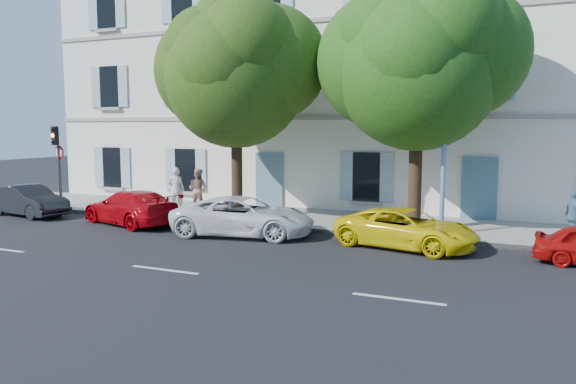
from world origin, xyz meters
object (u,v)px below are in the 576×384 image
at_px(pedestrian_c, 574,216).
at_px(car_red_coupe, 131,207).
at_px(pedestrian_a, 176,190).
at_px(car_yellow_supercar, 406,228).
at_px(road_sign, 60,162).
at_px(car_dark_sedan, 29,201).
at_px(tree_right, 418,69).
at_px(car_white_coupe, 243,216).
at_px(traffic_light, 56,149).
at_px(pedestrian_b, 198,190).
at_px(street_lamp, 445,98).
at_px(tree_left, 236,77).

bearing_deg(pedestrian_c, car_red_coupe, 75.96).
bearing_deg(pedestrian_a, car_yellow_supercar, 139.47).
bearing_deg(road_sign, pedestrian_c, 0.67).
distance_m(car_yellow_supercar, pedestrian_a, 10.28).
height_order(car_dark_sedan, tree_right, tree_right).
bearing_deg(car_white_coupe, car_yellow_supercar, -97.25).
relative_size(car_dark_sedan, pedestrian_c, 2.37).
distance_m(car_white_coupe, traffic_light, 10.76).
height_order(traffic_light, pedestrian_b, traffic_light).
relative_size(road_sign, pedestrian_b, 1.51).
height_order(car_dark_sedan, car_red_coupe, car_red_coupe).
bearing_deg(pedestrian_a, street_lamp, 148.96).
bearing_deg(pedestrian_b, tree_left, 155.64).
relative_size(car_dark_sedan, traffic_light, 1.10).
relative_size(tree_right, pedestrian_c, 5.18).
xyz_separation_m(car_red_coupe, pedestrian_b, (0.91, 3.16, 0.39)).
distance_m(traffic_light, pedestrian_c, 20.43).
height_order(tree_left, pedestrian_b, tree_left).
height_order(tree_left, street_lamp, tree_left).
relative_size(car_white_coupe, traffic_light, 1.35).
distance_m(road_sign, pedestrian_a, 5.91).
distance_m(car_white_coupe, pedestrian_a, 5.35).
bearing_deg(pedestrian_b, traffic_light, 10.07).
bearing_deg(pedestrian_b, tree_right, 173.19).
bearing_deg(tree_right, road_sign, -178.78).
relative_size(traffic_light, pedestrian_c, 2.16).
bearing_deg(car_dark_sedan, tree_left, -65.73).
height_order(car_dark_sedan, car_white_coupe, car_white_coupe).
height_order(car_yellow_supercar, pedestrian_b, pedestrian_b).
distance_m(tree_right, road_sign, 15.95).
xyz_separation_m(car_white_coupe, street_lamp, (6.14, 1.96, 3.88)).
bearing_deg(tree_left, tree_right, 1.69).
bearing_deg(road_sign, pedestrian_b, 10.13).
height_order(car_white_coupe, pedestrian_c, pedestrian_c).
bearing_deg(pedestrian_c, street_lamp, 74.62).
bearing_deg(street_lamp, pedestrian_c, 7.25).
xyz_separation_m(tree_left, tree_right, (6.71, 0.20, 0.05)).
bearing_deg(car_dark_sedan, pedestrian_c, -73.92).
bearing_deg(street_lamp, pedestrian_a, 176.04).
relative_size(traffic_light, road_sign, 1.32).
bearing_deg(tree_left, road_sign, -179.13).
relative_size(car_red_coupe, pedestrian_a, 2.42).
bearing_deg(car_dark_sedan, car_yellow_supercar, -79.82).
relative_size(street_lamp, pedestrian_b, 4.41).
bearing_deg(road_sign, traffic_light, -82.66).
bearing_deg(car_red_coupe, pedestrian_c, 116.29).
bearing_deg(pedestrian_c, car_yellow_supercar, 92.29).
bearing_deg(pedestrian_a, car_white_coupe, 122.46).
xyz_separation_m(car_red_coupe, road_sign, (-5.52, 2.01, 1.42)).
bearing_deg(pedestrian_c, road_sign, 68.03).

